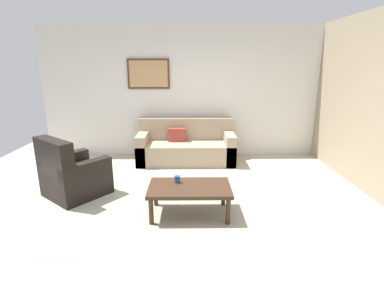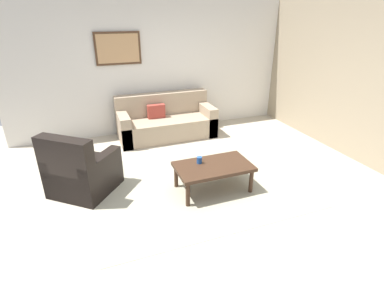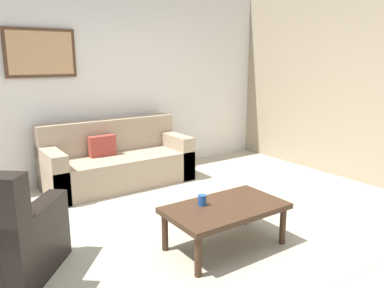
{
  "view_description": "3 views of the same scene",
  "coord_description": "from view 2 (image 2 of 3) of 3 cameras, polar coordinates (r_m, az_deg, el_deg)",
  "views": [
    {
      "loc": [
        0.15,
        -3.79,
        1.98
      ],
      "look_at": [
        0.19,
        0.34,
        0.85
      ],
      "focal_mm": 27.08,
      "sensor_mm": 36.0,
      "label": 1
    },
    {
      "loc": [
        -1.45,
        -3.62,
        2.42
      ],
      "look_at": [
        -0.09,
        0.04,
        0.68
      ],
      "focal_mm": 27.49,
      "sensor_mm": 36.0,
      "label": 2
    },
    {
      "loc": [
        -1.91,
        -2.66,
        1.71
      ],
      "look_at": [
        0.18,
        0.37,
        0.87
      ],
      "focal_mm": 34.97,
      "sensor_mm": 36.0,
      "label": 3
    }
  ],
  "objects": [
    {
      "name": "coffee_table",
      "position": [
        4.29,
        4.17,
        -4.69
      ],
      "size": [
        1.1,
        0.64,
        0.41
      ],
      "color": "#382316",
      "rests_on": "ground_plane"
    },
    {
      "name": "armchair_leather",
      "position": [
        4.53,
        -20.81,
        -5.45
      ],
      "size": [
        1.13,
        1.13,
        0.95
      ],
      "color": "black",
      "rests_on": "ground_plane"
    },
    {
      "name": "stone_feature_panel",
      "position": [
        5.83,
        30.48,
        10.73
      ],
      "size": [
        0.12,
        5.2,
        2.8
      ],
      "primitive_type": "cube",
      "color": "gray",
      "rests_on": "ground_plane"
    },
    {
      "name": "rear_partition",
      "position": [
        6.47,
        -7.51,
        14.77
      ],
      "size": [
        6.0,
        0.12,
        2.8
      ],
      "primitive_type": "cube",
      "color": "silver",
      "rests_on": "ground_plane"
    },
    {
      "name": "ground_plane",
      "position": [
        4.59,
        1.17,
        -7.79
      ],
      "size": [
        8.0,
        8.0,
        0.0
      ],
      "primitive_type": "plane",
      "color": "#B2A893"
    },
    {
      "name": "framed_artwork",
      "position": [
        6.21,
        -14.16,
        17.54
      ],
      "size": [
        0.88,
        0.04,
        0.62
      ],
      "color": "#472D1C"
    },
    {
      "name": "cup",
      "position": [
        4.29,
        1.43,
        -3.14
      ],
      "size": [
        0.08,
        0.08,
        0.1
      ],
      "primitive_type": "cylinder",
      "color": "#1E478C",
      "rests_on": "coffee_table"
    },
    {
      "name": "couch_main",
      "position": [
        6.3,
        -5.19,
        4.27
      ],
      "size": [
        1.99,
        0.86,
        0.88
      ],
      "color": "gray",
      "rests_on": "ground_plane"
    },
    {
      "name": "area_rug",
      "position": [
        4.58,
        1.17,
        -7.75
      ],
      "size": [
        3.11,
        2.39,
        0.01
      ],
      "primitive_type": "cube",
      "color": "gray",
      "rests_on": "ground_plane"
    }
  ]
}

